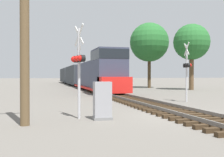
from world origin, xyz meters
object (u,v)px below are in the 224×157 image
(relay_cabinet, at_px, (102,101))
(tree_mid_background, at_px, (149,42))
(crossing_signal_near, at_px, (78,62))
(tree_far_right, at_px, (192,42))
(freight_train, at_px, (78,75))
(crossing_signal_far, at_px, (187,67))
(utility_pole, at_px, (25,27))

(relay_cabinet, distance_m, tree_mid_background, 30.04)
(crossing_signal_near, relative_size, relay_cabinet, 2.54)
(relay_cabinet, height_order, tree_far_right, tree_far_right)
(tree_mid_background, bearing_deg, freight_train, 131.65)
(crossing_signal_far, bearing_deg, freight_train, 16.88)
(utility_pole, relative_size, tree_far_right, 0.83)
(relay_cabinet, bearing_deg, tree_far_right, 49.93)
(freight_train, distance_m, tree_mid_background, 15.09)
(tree_far_right, bearing_deg, freight_train, 126.43)
(utility_pole, distance_m, tree_mid_background, 31.57)
(freight_train, relative_size, tree_far_right, 6.15)
(freight_train, bearing_deg, crossing_signal_far, -83.49)
(crossing_signal_near, bearing_deg, crossing_signal_far, 106.01)
(crossing_signal_near, bearing_deg, tree_far_right, 122.09)
(crossing_signal_near, distance_m, crossing_signal_far, 9.85)
(crossing_signal_near, height_order, relay_cabinet, crossing_signal_near)
(freight_train, bearing_deg, utility_pole, -100.60)
(crossing_signal_far, height_order, relay_cabinet, crossing_signal_far)
(crossing_signal_near, xyz_separation_m, tree_far_right, (17.50, 19.15, 3.80))
(crossing_signal_near, relative_size, tree_far_right, 0.47)
(relay_cabinet, distance_m, tree_far_right, 26.29)
(crossing_signal_near, height_order, tree_far_right, tree_far_right)
(freight_train, distance_m, relay_cabinet, 37.06)
(crossing_signal_near, relative_size, tree_mid_background, 0.41)
(freight_train, distance_m, tree_far_right, 21.75)
(relay_cabinet, xyz_separation_m, tree_far_right, (16.56, 19.68, 5.45))
(relay_cabinet, xyz_separation_m, tree_mid_background, (13.36, 26.20, 6.14))
(freight_train, distance_m, utility_pole, 38.06)
(utility_pole, relative_size, tree_mid_background, 0.72)
(freight_train, xyz_separation_m, utility_pole, (-6.99, -37.38, 1.72))
(crossing_signal_far, relative_size, tree_mid_background, 0.42)
(utility_pole, bearing_deg, tree_far_right, 45.82)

